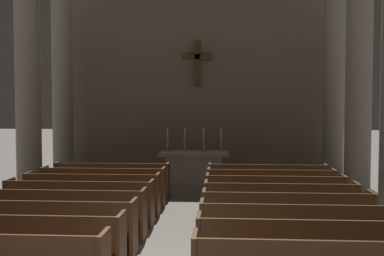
{
  "coord_description": "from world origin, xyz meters",
  "views": [
    {
      "loc": [
        0.9,
        -5.63,
        2.53
      ],
      "look_at": [
        0.0,
        8.03,
        1.81
      ],
      "focal_mm": 43.75,
      "sensor_mm": 36.0,
      "label": 1
    }
  ],
  "objects_px": {
    "pew_right_row_3": "(295,231)",
    "altar": "(194,167)",
    "pew_right_row_2": "(306,250)",
    "pew_left_row_4": "(64,213)",
    "column_right_third": "(359,74)",
    "candlestick_inner_right": "(204,144)",
    "pew_left_row_6": "(92,193)",
    "candlestick_outer_left": "(167,144)",
    "pew_left_row_5": "(79,202)",
    "pew_left_row_2": "(19,244)",
    "pew_right_row_8": "(267,181)",
    "pew_left_row_3": "(44,227)",
    "pew_right_row_5": "(280,205)",
    "pew_right_row_6": "(275,196)",
    "pew_left_row_7": "(103,186)",
    "column_right_fourth": "(334,79)",
    "pew_right_row_7": "(271,188)",
    "pew_right_row_4": "(287,217)",
    "candlestick_inner_left": "(185,144)",
    "candlestick_outer_right": "(221,144)",
    "column_left_fourth": "(62,80)",
    "column_left_third": "(28,75)",
    "pew_left_row_8": "(112,180)"
  },
  "relations": [
    {
      "from": "pew_right_row_3",
      "to": "altar",
      "type": "distance_m",
      "value": 7.48
    },
    {
      "from": "pew_right_row_2",
      "to": "altar",
      "type": "relative_size",
      "value": 1.4
    },
    {
      "from": "pew_left_row_4",
      "to": "pew_right_row_3",
      "type": "relative_size",
      "value": 1.0
    },
    {
      "from": "column_right_third",
      "to": "candlestick_inner_right",
      "type": "height_order",
      "value": "column_right_third"
    },
    {
      "from": "pew_left_row_6",
      "to": "pew_right_row_2",
      "type": "relative_size",
      "value": 1.0
    },
    {
      "from": "candlestick_outer_left",
      "to": "pew_left_row_5",
      "type": "bearing_deg",
      "value": -103.08
    },
    {
      "from": "column_right_third",
      "to": "candlestick_inner_right",
      "type": "bearing_deg",
      "value": 153.11
    },
    {
      "from": "pew_left_row_2",
      "to": "pew_right_row_8",
      "type": "bearing_deg",
      "value": 54.4
    },
    {
      "from": "pew_left_row_2",
      "to": "pew_left_row_6",
      "type": "distance_m",
      "value": 3.86
    },
    {
      "from": "pew_left_row_3",
      "to": "pew_right_row_5",
      "type": "distance_m",
      "value": 4.57
    },
    {
      "from": "pew_right_row_6",
      "to": "candlestick_outer_left",
      "type": "bearing_deg",
      "value": 124.25
    },
    {
      "from": "pew_left_row_7",
      "to": "pew_right_row_3",
      "type": "xyz_separation_m",
      "value": [
        4.14,
        -3.86,
        0.0
      ]
    },
    {
      "from": "pew_left_row_3",
      "to": "column_right_fourth",
      "type": "xyz_separation_m",
      "value": [
        6.54,
        7.86,
        2.84
      ]
    },
    {
      "from": "pew_right_row_6",
      "to": "pew_right_row_7",
      "type": "height_order",
      "value": "same"
    },
    {
      "from": "pew_left_row_3",
      "to": "pew_left_row_4",
      "type": "height_order",
      "value": "same"
    },
    {
      "from": "pew_left_row_5",
      "to": "pew_right_row_4",
      "type": "bearing_deg",
      "value": -13.11
    },
    {
      "from": "candlestick_inner_left",
      "to": "pew_right_row_4",
      "type": "bearing_deg",
      "value": -69.13
    },
    {
      "from": "pew_left_row_3",
      "to": "pew_right_row_3",
      "type": "distance_m",
      "value": 4.14
    },
    {
      "from": "candlestick_outer_left",
      "to": "candlestick_outer_right",
      "type": "xyz_separation_m",
      "value": [
        1.7,
        0.0,
        0.0
      ]
    },
    {
      "from": "pew_left_row_4",
      "to": "pew_right_row_6",
      "type": "distance_m",
      "value": 4.57
    },
    {
      "from": "pew_left_row_3",
      "to": "pew_left_row_5",
      "type": "distance_m",
      "value": 1.93
    },
    {
      "from": "column_left_fourth",
      "to": "candlestick_inner_right",
      "type": "distance_m",
      "value": 5.23
    },
    {
      "from": "pew_left_row_2",
      "to": "pew_right_row_7",
      "type": "relative_size",
      "value": 1.0
    },
    {
      "from": "pew_right_row_6",
      "to": "candlestick_inner_left",
      "type": "bearing_deg",
      "value": 118.93
    },
    {
      "from": "pew_right_row_4",
      "to": "candlestick_inner_left",
      "type": "distance_m",
      "value": 6.7
    },
    {
      "from": "pew_right_row_6",
      "to": "column_right_fourth",
      "type": "relative_size",
      "value": 0.45
    },
    {
      "from": "pew_right_row_8",
      "to": "candlestick_outer_right",
      "type": "xyz_separation_m",
      "value": [
        -1.22,
        2.36,
        0.79
      ]
    },
    {
      "from": "pew_left_row_4",
      "to": "candlestick_inner_right",
      "type": "bearing_deg",
      "value": 69.13
    },
    {
      "from": "altar",
      "to": "candlestick_inner_right",
      "type": "distance_m",
      "value": 0.79
    },
    {
      "from": "pew_left_row_6",
      "to": "candlestick_inner_left",
      "type": "relative_size",
      "value": 3.97
    },
    {
      "from": "pew_right_row_8",
      "to": "altar",
      "type": "height_order",
      "value": "altar"
    },
    {
      "from": "pew_right_row_2",
      "to": "pew_left_row_4",
      "type": "bearing_deg",
      "value": 155.03
    },
    {
      "from": "pew_right_row_4",
      "to": "pew_right_row_5",
      "type": "xyz_separation_m",
      "value": [
        0.0,
        0.96,
        0.0
      ]
    },
    {
      "from": "pew_right_row_6",
      "to": "pew_left_row_3",
      "type": "bearing_deg",
      "value": -145.07
    },
    {
      "from": "column_right_fourth",
      "to": "pew_left_row_4",
      "type": "bearing_deg",
      "value": -133.49
    },
    {
      "from": "column_left_third",
      "to": "pew_right_row_5",
      "type": "bearing_deg",
      "value": -25.67
    },
    {
      "from": "pew_right_row_5",
      "to": "candlestick_outer_right",
      "type": "xyz_separation_m",
      "value": [
        -1.22,
        5.25,
        0.79
      ]
    },
    {
      "from": "pew_right_row_8",
      "to": "pew_left_row_2",
      "type": "bearing_deg",
      "value": -125.6
    },
    {
      "from": "pew_left_row_2",
      "to": "pew_left_row_3",
      "type": "height_order",
      "value": "same"
    },
    {
      "from": "column_left_third",
      "to": "altar",
      "type": "distance_m",
      "value": 5.67
    },
    {
      "from": "candlestick_outer_left",
      "to": "pew_left_row_4",
      "type": "bearing_deg",
      "value": -101.11
    },
    {
      "from": "pew_left_row_6",
      "to": "pew_right_row_8",
      "type": "height_order",
      "value": "same"
    },
    {
      "from": "pew_left_row_8",
      "to": "candlestick_outer_right",
      "type": "height_order",
      "value": "candlestick_outer_right"
    },
    {
      "from": "pew_left_row_6",
      "to": "pew_right_row_2",
      "type": "distance_m",
      "value": 5.66
    },
    {
      "from": "pew_left_row_8",
      "to": "altar",
      "type": "height_order",
      "value": "altar"
    },
    {
      "from": "pew_left_row_8",
      "to": "column_right_fourth",
      "type": "height_order",
      "value": "column_right_fourth"
    },
    {
      "from": "pew_left_row_7",
      "to": "candlestick_outer_left",
      "type": "relative_size",
      "value": 3.97
    },
    {
      "from": "pew_right_row_3",
      "to": "pew_right_row_8",
      "type": "bearing_deg",
      "value": 90.0
    },
    {
      "from": "pew_right_row_8",
      "to": "column_left_third",
      "type": "xyz_separation_m",
      "value": [
        -6.54,
        0.25,
        2.84
      ]
    },
    {
      "from": "pew_left_row_4",
      "to": "pew_right_row_5",
      "type": "bearing_deg",
      "value": 13.11
    }
  ]
}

